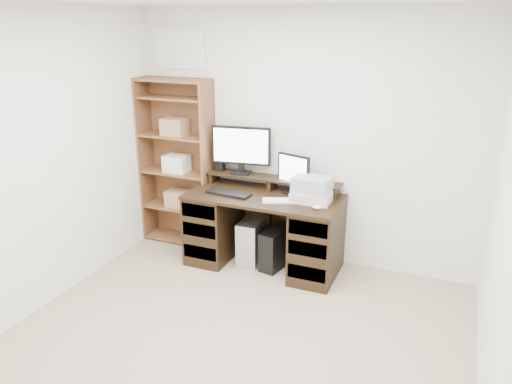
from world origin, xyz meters
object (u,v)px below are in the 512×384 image
Objects in this scene: tower_black at (276,248)px; bookshelf at (178,161)px; monitor_wide at (241,147)px; desk at (264,229)px; tower_silver at (253,240)px; monitor_small at (293,172)px; printer at (312,197)px.

bookshelf is (-1.22, 0.21, 0.72)m from tower_black.
tower_black is at bearing -33.71° from monitor_wide.
tower_silver is at bearing 163.51° from desk.
desk is 2.46× the size of monitor_wide.
bookshelf is (-0.74, -0.02, -0.22)m from monitor_wide.
tower_black is (0.13, 0.01, -0.19)m from desk.
desk is 0.64m from monitor_small.
printer reaches higher than tower_silver.
bookshelf reaches higher than monitor_small.
monitor_small is 0.32m from printer.
monitor_wide reaches higher than tower_silver.
bookshelf is at bearing 171.87° from printer.
desk is 0.86m from monitor_wide.
desk is at bearing -165.24° from tower_black.
bookshelf is (-1.33, 0.05, -0.04)m from monitor_small.
desk is 0.83× the size of bookshelf.
tower_silver is (-0.14, 0.04, -0.16)m from desk.
desk is 3.49× the size of tower_black.
printer is (0.82, -0.22, -0.34)m from monitor_wide.
tower_silver is at bearing -144.53° from monitor_small.
printer reaches higher than tower_black.
tower_silver is at bearing -50.49° from monitor_wide.
tower_silver is 0.26× the size of bookshelf.
monitor_small is at bearing 66.09° from tower_black.
tower_silver reaches higher than tower_black.
monitor_small is 0.22× the size of bookshelf.
monitor_wide is (-0.35, 0.23, 0.75)m from desk.
tower_black is 1.43m from bookshelf.
monitor_small is 0.78m from tower_black.
monitor_wide reaches higher than tower_black.
bookshelf is at bearing 172.51° from monitor_wide.
monitor_wide is 0.95m from tower_silver.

